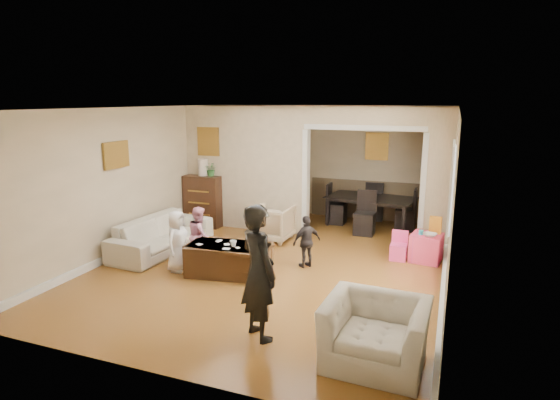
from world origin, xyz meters
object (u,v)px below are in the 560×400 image
at_px(coffee_table, 229,260).
at_px(armchair_back, 273,223).
at_px(coffee_cup, 233,243).
at_px(adult_person, 258,272).
at_px(child_kneel_a, 177,241).
at_px(child_kneel_b, 200,235).
at_px(dining_table, 370,212).
at_px(dresser, 204,201).
at_px(sofa, 162,234).
at_px(child_toddler, 307,242).
at_px(cyan_cup, 421,232).
at_px(table_lamp, 203,167).
at_px(armchair_front, 375,333).
at_px(play_table, 426,248).

bearing_deg(coffee_table, armchair_back, 90.96).
xyz_separation_m(coffee_cup, adult_person, (1.12, -1.60, 0.26)).
height_order(adult_person, child_kneel_a, adult_person).
bearing_deg(armchair_back, child_kneel_b, 70.29).
xyz_separation_m(dining_table, adult_person, (-0.38, -5.27, 0.48)).
bearing_deg(dresser, sofa, -85.30).
bearing_deg(coffee_table, child_toddler, 35.54).
bearing_deg(child_toddler, cyan_cup, 158.82).
height_order(cyan_cup, child_kneel_b, child_kneel_b).
xyz_separation_m(sofa, table_lamp, (-0.15, 1.81, 0.99)).
bearing_deg(coffee_table, table_lamp, 127.05).
bearing_deg(dining_table, dresser, -152.27).
distance_m(sofa, coffee_cup, 1.91).
xyz_separation_m(adult_person, child_toddler, (-0.17, 2.40, -0.36)).
relative_size(dresser, cyan_cup, 13.97).
relative_size(sofa, child_kneel_a, 2.13).
bearing_deg(sofa, adult_person, -124.16).
relative_size(sofa, adult_person, 1.33).
relative_size(child_kneel_b, child_toddler, 1.12).
distance_m(armchair_front, child_kneel_b, 3.87).
xyz_separation_m(armchair_front, cyan_cup, (0.21, 3.43, 0.17)).
xyz_separation_m(child_kneel_b, child_toddler, (1.75, 0.45, -0.05)).
xyz_separation_m(sofa, armchair_front, (4.26, -2.34, 0.03)).
bearing_deg(armchair_front, adult_person, 178.99).
distance_m(sofa, child_kneel_a, 1.14).
bearing_deg(coffee_table, play_table, 31.15).
height_order(armchair_back, child_kneel_a, child_kneel_a).
bearing_deg(sofa, table_lamp, 8.48).
relative_size(armchair_back, dining_table, 0.41).
height_order(coffee_cup, cyan_cup, coffee_cup).
xyz_separation_m(armchair_front, child_kneel_a, (-3.43, 1.58, 0.16)).
distance_m(dining_table, adult_person, 5.30).
distance_m(play_table, dining_table, 2.27).
xyz_separation_m(sofa, armchair_back, (1.64, 1.35, 0.03)).
height_order(armchair_front, coffee_table, armchair_front).
bearing_deg(armchair_back, dining_table, -132.44).
bearing_deg(sofa, child_kneel_b, -103.77).
bearing_deg(armchair_back, coffee_table, 93.14).
distance_m(adult_person, child_kneel_a, 2.57).
relative_size(coffee_table, child_toddler, 1.48).
height_order(play_table, cyan_cup, cyan_cup).
bearing_deg(coffee_cup, armchair_back, 93.78).
bearing_deg(coffee_cup, armchair_front, -34.10).
height_order(coffee_table, play_table, coffee_table).
height_order(sofa, adult_person, adult_person).
bearing_deg(adult_person, table_lamp, -16.75).
xyz_separation_m(coffee_table, child_toddler, (1.05, 0.75, 0.19)).
xyz_separation_m(armchair_front, table_lamp, (-4.41, 4.15, 0.96)).
relative_size(armchair_back, table_lamp, 2.10).
bearing_deg(play_table, armchair_back, 175.85).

